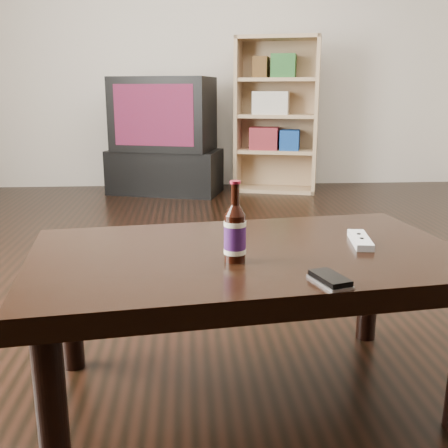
{
  "coord_description": "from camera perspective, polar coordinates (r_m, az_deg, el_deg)",
  "views": [
    {
      "loc": [
        -0.36,
        -2.27,
        0.93
      ],
      "look_at": [
        -0.26,
        -0.9,
        0.58
      ],
      "focal_mm": 42.0,
      "sensor_mm": 36.0,
      "label": 1
    }
  ],
  "objects": [
    {
      "name": "bookshelf",
      "position": [
        5.0,
        5.69,
        11.96
      ],
      "size": [
        0.82,
        0.53,
        1.41
      ],
      "rotation": [
        0.0,
        0.0,
        -0.26
      ],
      "color": "tan",
      "rests_on": "floor"
    },
    {
      "name": "coffee_table",
      "position": [
        1.56,
        2.62,
        -5.07
      ],
      "size": [
        1.34,
        0.89,
        0.47
      ],
      "rotation": [
        0.0,
        0.0,
        0.13
      ],
      "color": "black",
      "rests_on": "floor"
    },
    {
      "name": "wall_back",
      "position": [
        5.31,
        -0.3,
        18.84
      ],
      "size": [
        5.0,
        0.02,
        2.7
      ],
      "primitive_type": "cube",
      "color": "beige",
      "rests_on": "ground"
    },
    {
      "name": "tv_stand",
      "position": [
        4.92,
        -6.42,
        5.7
      ],
      "size": [
        1.1,
        0.77,
        0.4
      ],
      "primitive_type": "cube",
      "rotation": [
        0.0,
        0.0,
        -0.29
      ],
      "color": "black",
      "rests_on": "floor"
    },
    {
      "name": "beer_bottle",
      "position": [
        1.43,
        1.2,
        -1.02
      ],
      "size": [
        0.07,
        0.07,
        0.22
      ],
      "rotation": [
        0.0,
        0.0,
        -0.11
      ],
      "color": "black",
      "rests_on": "coffee_table"
    },
    {
      "name": "tv",
      "position": [
        4.87,
        -6.6,
        11.81
      ],
      "size": [
        0.99,
        0.77,
        0.65
      ],
      "rotation": [
        0.0,
        0.0,
        -0.29
      ],
      "color": "black",
      "rests_on": "tv_stand"
    },
    {
      "name": "floor",
      "position": [
        2.48,
        4.46,
        -7.82
      ],
      "size": [
        5.0,
        6.0,
        0.01
      ],
      "primitive_type": "cube",
      "color": "black",
      "rests_on": "ground"
    },
    {
      "name": "phone",
      "position": [
        1.31,
        11.45,
        -5.95
      ],
      "size": [
        0.09,
        0.13,
        0.02
      ],
      "rotation": [
        0.0,
        0.0,
        0.3
      ],
      "color": "#A8A8AA",
      "rests_on": "coffee_table"
    },
    {
      "name": "remote",
      "position": [
        1.66,
        14.61,
        -1.7
      ],
      "size": [
        0.08,
        0.19,
        0.02
      ],
      "rotation": [
        0.0,
        0.0,
        -0.15
      ],
      "color": "silver",
      "rests_on": "coffee_table"
    }
  ]
}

